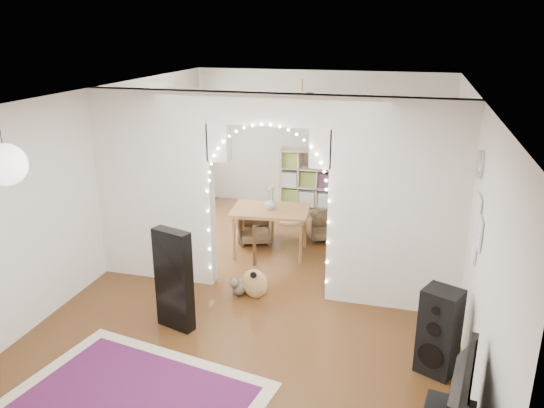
% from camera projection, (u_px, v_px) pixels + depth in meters
% --- Properties ---
extents(floor, '(7.50, 7.50, 0.00)m').
position_uv_depth(floor, '(269.00, 289.00, 7.41)').
color(floor, black).
rests_on(floor, ground).
extents(ceiling, '(5.00, 7.50, 0.02)m').
position_uv_depth(ceiling, '(269.00, 93.00, 6.55)').
color(ceiling, white).
rests_on(ceiling, wall_back).
extents(wall_back, '(5.00, 0.02, 2.70)m').
position_uv_depth(wall_back, '(320.00, 141.00, 10.41)').
color(wall_back, silver).
rests_on(wall_back, floor).
extents(wall_front, '(5.00, 0.02, 2.70)m').
position_uv_depth(wall_front, '(120.00, 362.00, 3.54)').
color(wall_front, silver).
rests_on(wall_front, floor).
extents(wall_left, '(0.02, 7.50, 2.70)m').
position_uv_depth(wall_left, '(101.00, 183.00, 7.59)').
color(wall_left, silver).
rests_on(wall_left, floor).
extents(wall_right, '(0.02, 7.50, 2.70)m').
position_uv_depth(wall_right, '(469.00, 213.00, 6.36)').
color(wall_right, silver).
rests_on(wall_right, floor).
extents(divider_wall, '(5.00, 0.20, 2.70)m').
position_uv_depth(divider_wall, '(269.00, 191.00, 6.95)').
color(divider_wall, silver).
rests_on(divider_wall, floor).
extents(fairy_lights, '(1.64, 0.04, 1.60)m').
position_uv_depth(fairy_lights, '(266.00, 185.00, 6.79)').
color(fairy_lights, '#FFEABF').
rests_on(fairy_lights, divider_wall).
extents(window, '(0.04, 1.20, 1.40)m').
position_uv_depth(window, '(159.00, 147.00, 9.19)').
color(window, white).
rests_on(window, wall_left).
extents(wall_clock, '(0.03, 0.31, 0.31)m').
position_uv_depth(wall_clock, '(480.00, 165.00, 5.58)').
color(wall_clock, white).
rests_on(wall_clock, wall_right).
extents(picture_frames, '(0.02, 0.50, 0.70)m').
position_uv_depth(picture_frames, '(477.00, 231.00, 5.40)').
color(picture_frames, white).
rests_on(picture_frames, wall_right).
extents(paper_lantern, '(0.40, 0.40, 0.40)m').
position_uv_depth(paper_lantern, '(6.00, 165.00, 4.96)').
color(paper_lantern, white).
rests_on(paper_lantern, ceiling).
extents(ceiling_fan, '(1.10, 1.10, 0.30)m').
position_uv_depth(ceiling_fan, '(302.00, 98.00, 8.47)').
color(ceiling_fan, '#AE883A').
rests_on(ceiling_fan, ceiling).
extents(area_rug, '(2.70, 2.21, 0.02)m').
position_uv_depth(area_rug, '(131.00, 403.00, 5.14)').
color(area_rug, maroon).
rests_on(area_rug, floor).
extents(guitar_case, '(0.51, 0.29, 1.26)m').
position_uv_depth(guitar_case, '(174.00, 280.00, 6.28)').
color(guitar_case, black).
rests_on(guitar_case, floor).
extents(acoustic_guitar, '(0.36, 0.14, 0.88)m').
position_uv_depth(acoustic_guitar, '(255.00, 272.00, 7.03)').
color(acoustic_guitar, tan).
rests_on(acoustic_guitar, floor).
extents(tabby_cat, '(0.27, 0.48, 0.31)m').
position_uv_depth(tabby_cat, '(239.00, 286.00, 7.21)').
color(tabby_cat, brown).
rests_on(tabby_cat, floor).
extents(floor_speaker, '(0.47, 0.44, 0.95)m').
position_uv_depth(floor_speaker, '(439.00, 332.00, 5.49)').
color(floor_speaker, black).
rests_on(floor_speaker, floor).
extents(tv, '(0.31, 1.08, 0.62)m').
position_uv_depth(tv, '(449.00, 401.00, 3.98)').
color(tv, black).
rests_on(tv, media_console).
extents(bookcase, '(1.40, 0.49, 1.41)m').
position_uv_depth(bookcase, '(318.00, 187.00, 9.66)').
color(bookcase, '#C6AD90').
rests_on(bookcase, floor).
extents(dining_table, '(1.28, 0.92, 0.76)m').
position_uv_depth(dining_table, '(270.00, 213.00, 8.35)').
color(dining_table, brown).
rests_on(dining_table, floor).
extents(flower_vase, '(0.20, 0.20, 0.19)m').
position_uv_depth(flower_vase, '(270.00, 203.00, 8.30)').
color(flower_vase, silver).
rests_on(flower_vase, dining_table).
extents(dining_chair_left, '(0.77, 0.78, 0.55)m').
position_uv_depth(dining_chair_left, '(255.00, 226.00, 8.95)').
color(dining_chair_left, '#4F3D27').
rests_on(dining_chair_left, floor).
extents(dining_chair_right, '(0.66, 0.67, 0.47)m').
position_uv_depth(dining_chair_right, '(322.00, 226.00, 9.07)').
color(dining_chair_right, '#4F3D27').
rests_on(dining_chair_right, floor).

